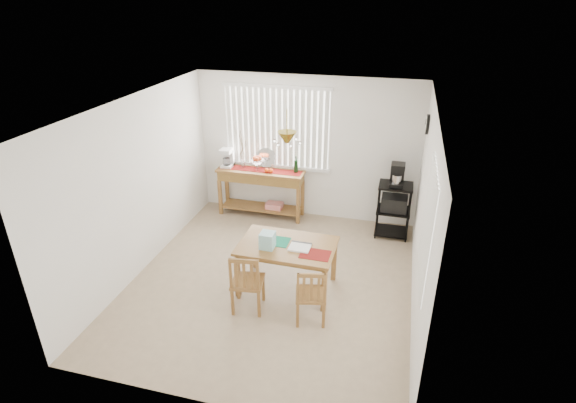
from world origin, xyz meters
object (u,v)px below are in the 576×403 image
(chair_left, at_px, (247,282))
(cart_items, at_px, (397,175))
(sideboard, at_px, (261,181))
(chair_right, at_px, (311,295))
(dining_table, at_px, (287,250))
(wire_cart, at_px, (394,205))

(chair_left, bearing_deg, cart_items, 55.52)
(sideboard, xyz_separation_m, cart_items, (2.41, -0.17, 0.45))
(cart_items, xyz_separation_m, chair_right, (-0.89, -2.56, -0.72))
(dining_table, height_order, chair_right, chair_right)
(cart_items, bearing_deg, chair_left, -124.48)
(wire_cart, distance_m, chair_left, 3.09)
(sideboard, distance_m, chair_right, 3.13)
(cart_items, xyz_separation_m, dining_table, (-1.37, -1.94, -0.50))
(dining_table, height_order, chair_left, chair_left)
(chair_right, bearing_deg, sideboard, 119.10)
(dining_table, bearing_deg, chair_left, -122.21)
(chair_right, bearing_deg, chair_left, 178.98)
(sideboard, relative_size, chair_right, 1.95)
(wire_cart, relative_size, chair_left, 1.08)
(cart_items, bearing_deg, dining_table, -125.16)
(dining_table, xyz_separation_m, chair_right, (0.47, -0.62, -0.23))
(chair_left, bearing_deg, dining_table, 57.79)
(wire_cart, distance_m, dining_table, 2.37)
(chair_right, bearing_deg, dining_table, 127.20)
(wire_cart, distance_m, cart_items, 0.56)
(sideboard, bearing_deg, cart_items, -3.92)
(wire_cart, relative_size, chair_right, 1.15)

